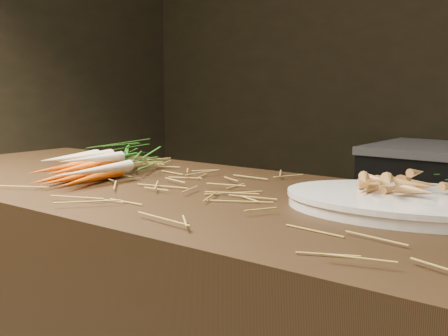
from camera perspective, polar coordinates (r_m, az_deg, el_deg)
name	(u,v)px	position (r m, az deg, el deg)	size (l,w,h in m)	color
straw_bedding	(286,199)	(1.13, 6.36, -3.14)	(1.40, 0.60, 0.02)	olive
root_veg_bunch	(111,161)	(1.47, -11.44, 0.73)	(0.23, 0.46, 0.08)	#CD580D
serving_platter	(411,205)	(1.10, 18.50, -3.58)	(0.47, 0.31, 0.03)	white
roasted_veg_heap	(412,185)	(1.10, 18.59, -1.60)	(0.23, 0.17, 0.05)	#B38040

